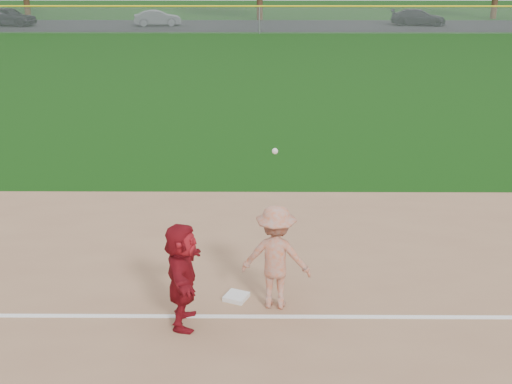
{
  "coord_description": "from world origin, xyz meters",
  "views": [
    {
      "loc": [
        0.08,
        -9.71,
        5.41
      ],
      "look_at": [
        0.0,
        1.5,
        1.3
      ],
      "focal_mm": 45.0,
      "sensor_mm": 36.0,
      "label": 1
    }
  ],
  "objects_px": {
    "first_base": "(236,297)",
    "base_runner": "(182,275)",
    "car_mid": "(158,18)",
    "car_left": "(8,16)",
    "car_right": "(418,17)"
  },
  "relations": [
    {
      "from": "first_base",
      "to": "car_left",
      "type": "distance_m",
      "value": 50.19
    },
    {
      "from": "base_runner",
      "to": "car_right",
      "type": "distance_m",
      "value": 49.43
    },
    {
      "from": "first_base",
      "to": "base_runner",
      "type": "distance_m",
      "value": 1.37
    },
    {
      "from": "first_base",
      "to": "car_right",
      "type": "relative_size",
      "value": 0.08
    },
    {
      "from": "base_runner",
      "to": "car_mid",
      "type": "bearing_deg",
      "value": 7.06
    },
    {
      "from": "car_left",
      "to": "car_right",
      "type": "height_order",
      "value": "car_left"
    },
    {
      "from": "base_runner",
      "to": "car_mid",
      "type": "distance_m",
      "value": 47.24
    },
    {
      "from": "first_base",
      "to": "car_left",
      "type": "xyz_separation_m",
      "value": [
        -20.72,
        45.71,
        0.73
      ]
    },
    {
      "from": "car_right",
      "to": "base_runner",
      "type": "bearing_deg",
      "value": 174.67
    },
    {
      "from": "first_base",
      "to": "base_runner",
      "type": "relative_size",
      "value": 0.21
    },
    {
      "from": "car_mid",
      "to": "first_base",
      "type": "bearing_deg",
      "value": -179.57
    },
    {
      "from": "base_runner",
      "to": "car_mid",
      "type": "relative_size",
      "value": 0.44
    },
    {
      "from": "car_mid",
      "to": "base_runner",
      "type": "bearing_deg",
      "value": 179.32
    },
    {
      "from": "car_mid",
      "to": "car_right",
      "type": "bearing_deg",
      "value": -98.15
    },
    {
      "from": "base_runner",
      "to": "first_base",
      "type": "bearing_deg",
      "value": -47.37
    }
  ]
}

